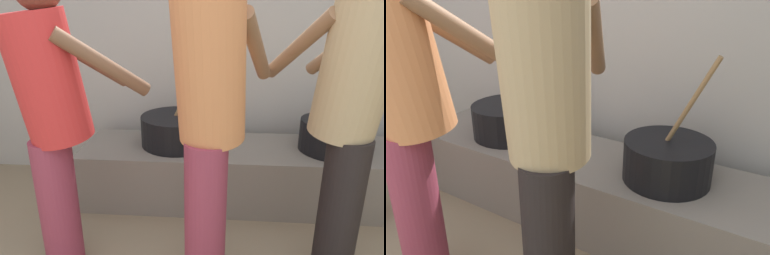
{
  "view_description": "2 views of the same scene",
  "coord_description": "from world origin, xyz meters",
  "views": [
    {
      "loc": [
        -0.02,
        -0.39,
        1.34
      ],
      "look_at": [
        -0.14,
        1.17,
        0.8
      ],
      "focal_mm": 31.66,
      "sensor_mm": 36.0,
      "label": 1
    },
    {
      "loc": [
        1.29,
        0.2,
        1.37
      ],
      "look_at": [
        0.51,
        1.44,
        0.79
      ],
      "focal_mm": 34.11,
      "sensor_mm": 36.0,
      "label": 2
    }
  ],
  "objects": [
    {
      "name": "cooking_pot_main",
      "position": [
        -0.31,
        1.91,
        0.52
      ],
      "size": [
        0.51,
        0.51,
        0.67
      ],
      "color": "black",
      "rests_on": "hearth_ledge"
    },
    {
      "name": "cook_in_red_shirt",
      "position": [
        -0.81,
        1.1,
        0.88
      ],
      "size": [
        0.71,
        0.64,
        1.54
      ],
      "color": "#8C3347",
      "rests_on": "ground_plane"
    },
    {
      "name": "cooking_pot_secondary",
      "position": [
        0.78,
        1.87,
        0.52
      ],
      "size": [
        0.45,
        0.45,
        0.67
      ],
      "color": "black",
      "rests_on": "hearth_ledge"
    },
    {
      "name": "block_enclosure_rear",
      "position": [
        0.0,
        2.4,
        1.02
      ],
      "size": [
        5.78,
        0.2,
        2.04
      ],
      "primitive_type": "cube",
      "color": "#ADA8A0",
      "rests_on": "ground_plane"
    },
    {
      "name": "cook_in_tan_shirt",
      "position": [
        0.58,
        1.13,
        0.94
      ],
      "size": [
        0.57,
        0.75,
        1.64
      ],
      "color": "black",
      "rests_on": "ground_plane"
    },
    {
      "name": "hearth_ledge",
      "position": [
        0.23,
        1.88,
        0.21
      ],
      "size": [
        2.44,
        0.6,
        0.41
      ],
      "primitive_type": "cube",
      "color": "slate",
      "rests_on": "ground_plane"
    },
    {
      "name": "cook_in_orange_shirt",
      "position": [
        -0.06,
        1.03,
        0.94
      ],
      "size": [
        0.52,
        0.74,
        1.64
      ],
      "color": "#8C3347",
      "rests_on": "ground_plane"
    }
  ]
}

